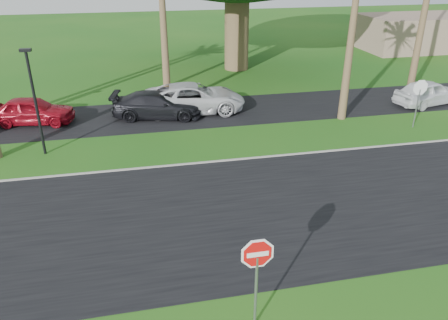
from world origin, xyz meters
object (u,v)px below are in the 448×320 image
stop_sign_far (419,94)px  car_dark (157,105)px  stop_sign_near (257,265)px  car_red (32,111)px  car_minivan (193,98)px  car_pickup (428,93)px

stop_sign_far → car_dark: stop_sign_far is taller
stop_sign_near → car_red: (-7.62, 15.56, -1.07)m
stop_sign_far → car_minivan: size_ratio=0.46×
car_red → stop_sign_far: bearing=-94.1°
stop_sign_near → car_dark: size_ratio=0.55×
stop_sign_far → car_pickup: size_ratio=0.61×
stop_sign_near → car_minivan: bearing=87.0°
stop_sign_near → car_dark: 15.28m
stop_sign_far → car_minivan: (-10.68, 4.70, -0.98)m
stop_sign_near → stop_sign_far: same height
car_minivan → car_pickup: (13.61, -1.57, -0.07)m
stop_sign_far → car_dark: 13.43m
stop_sign_near → car_pickup: size_ratio=0.61×
stop_sign_far → car_red: (-19.12, 4.56, -1.07)m
car_dark → car_pickup: car_pickup is taller
car_dark → car_pickup: size_ratio=1.12×
stop_sign_near → car_minivan: (0.82, 15.70, -0.98)m
car_minivan → car_pickup: size_ratio=1.34×
stop_sign_near → stop_sign_far: size_ratio=1.00×
stop_sign_far → car_dark: (-12.72, 4.20, -1.08)m
stop_sign_far → car_dark: size_ratio=0.55×
car_dark → car_pickup: 15.68m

